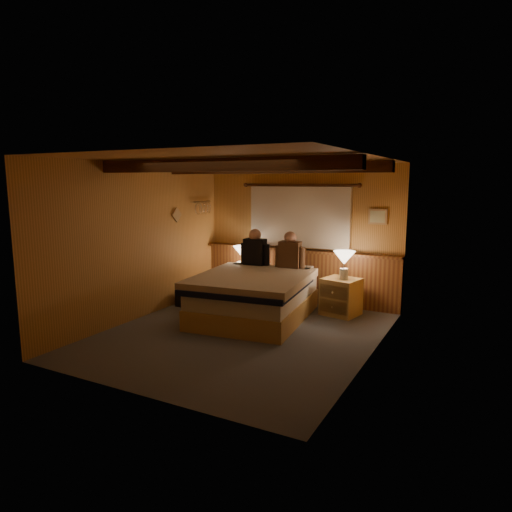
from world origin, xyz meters
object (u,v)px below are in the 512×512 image
Objects in this scene: lamp_left at (243,253)px; person_right at (290,253)px; nightstand_left at (242,284)px; lamp_right at (344,260)px; nightstand_right at (341,297)px; person_left at (255,250)px; duffel_bag at (190,298)px; bed at (255,295)px.

person_right is at bearing -13.84° from lamp_left.
nightstand_left is 0.81× the size of person_right.
nightstand_right is at bearing 149.44° from lamp_right.
person_left reaches higher than person_right.
duffel_bag is (-0.51, -0.92, -0.68)m from lamp_left.
duffel_bag is at bearing -151.28° from nightstand_right.
nightstand_left is at bearing 65.21° from duffel_bag.
duffel_bag is (-1.55, -0.67, -0.81)m from person_right.
duffel_bag is at bearing -149.40° from person_left.
person_left is (0.41, -0.30, 0.13)m from lamp_left.
bed is 3.57× the size of nightstand_right.
lamp_right is (1.95, -0.23, 0.08)m from lamp_left.
nightstand_left is 1.10× the size of duffel_bag.
nightstand_right is 0.97× the size of person_left.
lamp_left is at bearing 161.44° from person_right.
bed is 1.39m from nightstand_right.
nightstand_right is (1.13, 0.81, -0.07)m from bed.
duffel_bag is at bearing -111.20° from nightstand_left.
person_left is (-1.54, -0.07, 0.05)m from lamp_right.
bed is 1.00m from person_left.
person_left reaches higher than nightstand_left.
person_left is (0.44, -0.32, 0.70)m from nightstand_left.
nightstand_right is at bearing -5.98° from lamp_left.
nightstand_left is 1.14× the size of lamp_right.
bed is 4.83× the size of duffel_bag.
nightstand_right is 1.99m from lamp_left.
nightstand_left is 1.06m from duffel_bag.
lamp_right is 0.97× the size of duffel_bag.
duffel_bag is (-2.46, -0.70, -0.76)m from lamp_right.
nightstand_left is (-0.81, 1.03, -0.11)m from bed.
lamp_left is 0.72× the size of person_right.
person_left is 1.03× the size of person_right.
person_left is at bearing 36.30° from duffel_bag.
nightstand_right is at bearing -0.99° from person_right.
person_right is at bearing -9.04° from nightstand_left.
nightstand_right is 0.61m from lamp_right.
duffel_bag is (-0.92, -0.63, -0.81)m from person_left.
person_left is 1.39× the size of duffel_bag.
lamp_right is (1.98, -0.25, 0.65)m from nightstand_left.
lamp_right is 0.91m from person_right.
nightstand_right is 1.40× the size of lamp_right.
person_right is 1.87m from duffel_bag.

